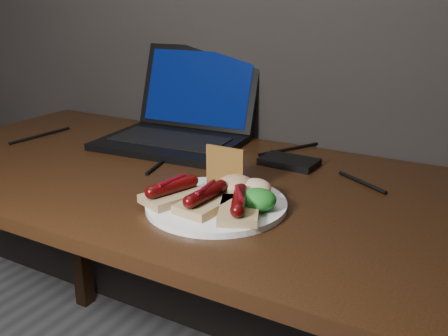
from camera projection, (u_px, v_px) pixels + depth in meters
desk at (172, 207)px, 1.17m from camera, size 1.40×0.70×0.75m
laptop at (181, 122)px, 1.37m from camera, size 0.39×0.38×0.25m
hard_drive at (289, 162)px, 1.19m from camera, size 0.14×0.09×0.02m
desk_cables at (197, 153)px, 1.27m from camera, size 0.97×0.45×0.01m
plate at (216, 204)px, 0.96m from camera, size 0.29×0.29×0.01m
bread_sausage_left at (173, 192)px, 0.95m from camera, size 0.10×0.13×0.04m
bread_sausage_center at (206, 199)px, 0.92m from camera, size 0.08×0.12×0.04m
bread_sausage_right at (239, 206)px, 0.89m from camera, size 0.11×0.13×0.04m
crispbread at (225, 167)px, 1.01m from camera, size 0.09×0.01×0.08m
salad_greens at (258, 200)px, 0.91m from camera, size 0.07×0.07×0.04m
salsa_mound at (235, 185)px, 0.98m from camera, size 0.07×0.07×0.04m
coleslaw_mound at (255, 188)px, 0.97m from camera, size 0.06×0.06×0.04m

